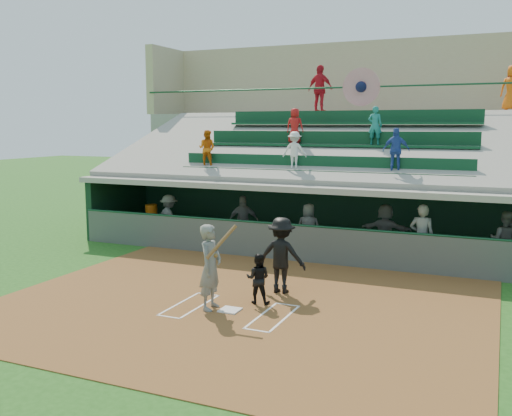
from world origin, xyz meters
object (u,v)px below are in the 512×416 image
at_px(white_table, 150,227).
at_px(water_cooler, 151,210).
at_px(home_plate, 230,310).
at_px(catcher, 258,279).
at_px(batter_at_plate, 211,267).

xyz_separation_m(white_table, water_cooler, (0.00, 0.07, 0.59)).
xyz_separation_m(home_plate, catcher, (0.35, 0.75, 0.57)).
bearing_deg(catcher, batter_at_plate, 33.53).
bearing_deg(catcher, white_table, -51.27).
height_order(catcher, water_cooler, water_cooler).
xyz_separation_m(batter_at_plate, water_cooler, (-5.87, 6.45, 0.02)).
height_order(batter_at_plate, catcher, batter_at_plate).
distance_m(catcher, white_table, 8.70).
relative_size(home_plate, catcher, 0.37).
bearing_deg(home_plate, batter_at_plate, -174.16).
bearing_deg(batter_at_plate, home_plate, 5.84).
relative_size(white_table, water_cooler, 1.97).
relative_size(catcher, white_table, 1.36).
xyz_separation_m(home_plate, water_cooler, (-6.32, 6.41, 0.97)).
relative_size(home_plate, white_table, 0.50).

